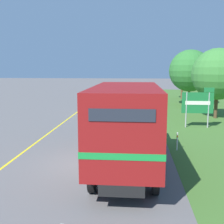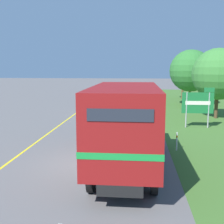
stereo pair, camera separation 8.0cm
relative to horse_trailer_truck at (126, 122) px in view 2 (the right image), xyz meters
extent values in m
plane|color=#5B5959|center=(-1.58, 0.28, -1.98)|extent=(200.00, 200.00, 0.00)
cube|color=yellow|center=(-5.28, 13.71, -1.97)|extent=(0.12, 60.44, 0.01)
cube|color=white|center=(-1.58, 0.73, -1.97)|extent=(0.12, 2.60, 0.01)
cube|color=white|center=(-1.58, 7.33, -1.97)|extent=(0.12, 2.60, 0.01)
cube|color=white|center=(-1.58, 13.93, -1.97)|extent=(0.12, 2.60, 0.01)
cube|color=white|center=(-1.58, 20.53, -1.97)|extent=(0.12, 2.60, 0.01)
cube|color=white|center=(-1.58, 27.13, -1.97)|extent=(0.12, 2.60, 0.01)
cylinder|color=black|center=(-1.07, 3.75, -1.48)|extent=(0.22, 1.00, 1.00)
cylinder|color=black|center=(1.07, 3.75, -1.48)|extent=(0.22, 1.00, 1.00)
cylinder|color=black|center=(-1.07, -2.47, -1.48)|extent=(0.22, 1.00, 1.00)
cylinder|color=black|center=(1.07, -2.47, -1.48)|extent=(0.22, 1.00, 1.00)
cube|color=black|center=(0.00, 0.28, -1.30)|extent=(1.37, 8.30, 0.36)
cube|color=maroon|center=(0.00, -0.77, 0.22)|extent=(2.49, 6.20, 2.67)
cube|color=#198C38|center=(0.00, -0.77, -0.25)|extent=(2.51, 6.22, 0.20)
cube|color=#232833|center=(0.00, -3.88, 0.95)|extent=(1.87, 0.03, 0.36)
cube|color=maroon|center=(0.00, 3.38, -0.17)|extent=(2.39, 2.10, 1.90)
cube|color=#283342|center=(0.00, 4.44, 0.07)|extent=(2.11, 0.03, 0.85)
cylinder|color=black|center=(-4.22, 16.17, -1.65)|extent=(0.16, 0.66, 0.66)
cylinder|color=black|center=(-2.75, 16.17, -1.65)|extent=(0.16, 0.66, 0.66)
cylinder|color=black|center=(-4.22, 13.36, -1.65)|extent=(0.16, 0.66, 0.66)
cylinder|color=black|center=(-2.75, 13.36, -1.65)|extent=(0.16, 0.66, 0.66)
cube|color=white|center=(-3.49, 14.76, -1.26)|extent=(1.80, 4.52, 0.76)
cube|color=#282D38|center=(-3.49, 14.58, -0.56)|extent=(1.55, 2.49, 0.65)
cube|color=red|center=(-4.12, 12.49, -1.13)|extent=(0.20, 0.03, 0.14)
cube|color=red|center=(-2.86, 12.49, -1.13)|extent=(0.20, 0.03, 0.14)
cylinder|color=#9E9EA3|center=(3.92, 8.55, -0.72)|extent=(0.09, 0.09, 2.51)
cylinder|color=#9E9EA3|center=(5.46, 8.55, -0.72)|extent=(0.09, 0.09, 2.51)
cube|color=#196B33|center=(4.69, 8.55, -0.20)|extent=(2.20, 0.06, 1.48)
cube|color=#196B33|center=(5.44, 8.55, 0.72)|extent=(0.70, 0.06, 0.32)
cube|color=silver|center=(4.69, 8.52, -0.20)|extent=(1.71, 0.02, 0.27)
cylinder|color=#4C3823|center=(7.07, 12.59, -0.98)|extent=(0.28, 0.28, 1.99)
sphere|color=#387A33|center=(7.07, 12.59, 1.73)|extent=(4.27, 4.27, 4.27)
cylinder|color=brown|center=(6.35, 21.02, -0.97)|extent=(0.25, 0.25, 2.01)
sphere|color=#2D702D|center=(6.35, 21.02, 1.91)|extent=(4.70, 4.70, 4.70)
cylinder|color=brown|center=(6.57, 27.66, -0.90)|extent=(0.29, 0.29, 2.16)
sphere|color=#1E511E|center=(6.57, 27.66, 1.38)|extent=(2.99, 2.99, 2.99)
cylinder|color=white|center=(2.51, 2.75, -1.50)|extent=(0.07, 0.07, 0.95)
cylinder|color=orange|center=(2.51, 2.75, -1.24)|extent=(0.08, 0.08, 0.10)
camera|label=1|loc=(0.41, -11.51, 2.25)|focal=45.00mm
camera|label=2|loc=(0.49, -11.51, 2.25)|focal=45.00mm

